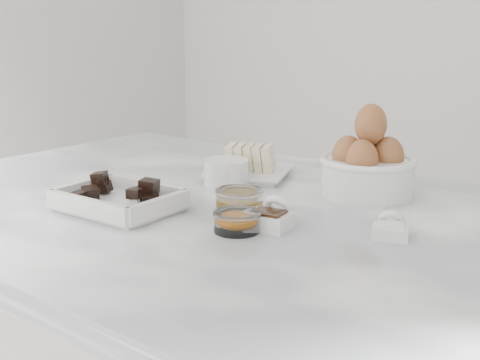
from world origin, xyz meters
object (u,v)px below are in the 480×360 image
(sugar_ramekin, at_px, (226,171))
(salt_spoon, at_px, (390,229))
(honey_bowl, at_px, (239,199))
(chocolate_dish, at_px, (119,197))
(egg_bowl, at_px, (367,166))
(zest_bowl, at_px, (237,220))
(butter_plate, at_px, (247,165))
(vanilla_spoon, at_px, (271,217))

(sugar_ramekin, height_order, salt_spoon, sugar_ramekin)
(sugar_ramekin, bearing_deg, honey_bowl, -41.89)
(chocolate_dish, relative_size, egg_bowl, 1.18)
(chocolate_dish, height_order, sugar_ramekin, chocolate_dish)
(chocolate_dish, relative_size, zest_bowl, 2.73)
(butter_plate, xyz_separation_m, zest_bowl, (0.20, -0.27, -0.01))
(butter_plate, height_order, honey_bowl, butter_plate)
(egg_bowl, distance_m, salt_spoon, 0.23)
(butter_plate, xyz_separation_m, sugar_ramekin, (0.01, -0.08, 0.00))
(egg_bowl, relative_size, vanilla_spoon, 1.96)
(egg_bowl, height_order, vanilla_spoon, egg_bowl)
(chocolate_dish, bearing_deg, egg_bowl, 52.04)
(egg_bowl, height_order, salt_spoon, egg_bowl)
(egg_bowl, bearing_deg, butter_plate, -173.90)
(honey_bowl, relative_size, zest_bowl, 1.11)
(egg_bowl, bearing_deg, salt_spoon, -52.65)
(chocolate_dish, bearing_deg, honey_bowl, 39.92)
(sugar_ramekin, relative_size, egg_bowl, 0.49)
(chocolate_dish, distance_m, salt_spoon, 0.42)
(zest_bowl, distance_m, vanilla_spoon, 0.05)
(egg_bowl, xyz_separation_m, honey_bowl, (-0.11, -0.21, -0.03))
(salt_spoon, bearing_deg, honey_bowl, -173.16)
(honey_bowl, height_order, salt_spoon, salt_spoon)
(chocolate_dish, height_order, salt_spoon, chocolate_dish)
(butter_plate, distance_m, egg_bowl, 0.25)
(butter_plate, bearing_deg, honey_bowl, -54.56)
(sugar_ramekin, bearing_deg, zest_bowl, -46.17)
(butter_plate, distance_m, zest_bowl, 0.33)
(butter_plate, bearing_deg, zest_bowl, -53.83)
(sugar_ramekin, bearing_deg, chocolate_dish, -97.35)
(vanilla_spoon, distance_m, salt_spoon, 0.17)
(salt_spoon, bearing_deg, zest_bowl, -147.34)
(egg_bowl, bearing_deg, honey_bowl, -118.18)
(zest_bowl, relative_size, salt_spoon, 0.99)
(chocolate_dish, relative_size, butter_plate, 0.98)
(butter_plate, height_order, egg_bowl, egg_bowl)
(butter_plate, bearing_deg, vanilla_spoon, -45.06)
(zest_bowl, bearing_deg, sugar_ramekin, 133.83)
(sugar_ramekin, relative_size, salt_spoon, 1.12)
(egg_bowl, bearing_deg, zest_bowl, -98.66)
(vanilla_spoon, xyz_separation_m, salt_spoon, (0.16, 0.07, -0.00))
(vanilla_spoon, bearing_deg, sugar_ramekin, 145.31)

